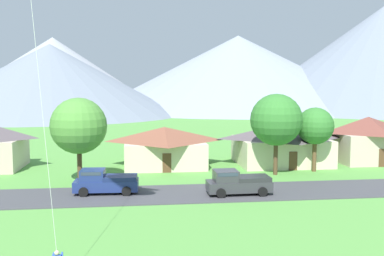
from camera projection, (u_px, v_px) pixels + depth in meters
name	position (u px, v px, depth m)	size (l,w,h in m)	color
road_strip	(159.00, 194.00, 35.77)	(160.00, 6.29, 0.08)	#424247
mountain_far_east_ridge	(238.00, 72.00, 166.92)	(109.70, 109.70, 27.70)	gray
mountain_east_ridge	(384.00, 58.00, 158.31)	(104.59, 104.59, 37.72)	slate
mountain_central_ridge	(53.00, 74.00, 160.29)	(79.77, 79.77, 26.37)	#8E939E
mountain_far_west_ridge	(51.00, 80.00, 130.11)	(77.59, 77.59, 21.11)	slate
house_leftmost	(164.00, 146.00, 48.53)	(9.34, 8.59, 4.34)	beige
house_left_center	(368.00, 139.00, 51.00)	(8.11, 7.16, 5.29)	beige
house_rightmost	(281.00, 143.00, 49.66)	(10.68, 8.49, 4.58)	beige
tree_near_left	(315.00, 126.00, 45.06)	(3.82, 3.82, 6.67)	brown
tree_left_of_center	(79.00, 126.00, 39.55)	(5.11, 5.11, 7.83)	#4C3823
tree_right_of_center	(276.00, 120.00, 43.30)	(5.16, 5.16, 8.11)	#4C3823
pickup_truck_navy_west_side	(105.00, 181.00, 35.89)	(5.29, 2.51, 1.99)	navy
pickup_truck_charcoal_east_side	(237.00, 182.00, 35.61)	(5.23, 2.38, 1.99)	#333338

